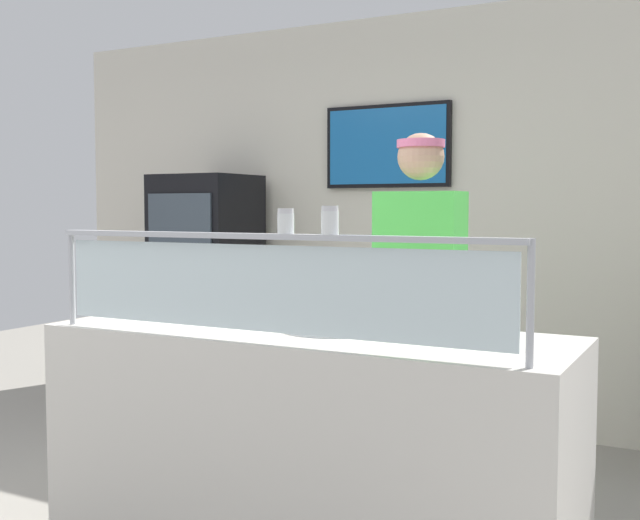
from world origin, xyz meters
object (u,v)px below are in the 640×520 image
Objects in this scene: pizza_tray at (338,325)px; drink_fridge at (207,293)px; worker_figure at (420,301)px; pepper_flake_shaker at (330,222)px; pizza_server at (331,320)px; parmesan_shaker at (286,223)px.

drink_fridge reaches higher than pizza_tray.
pepper_flake_shaker is at bearing -87.58° from worker_figure.
pizza_server is at bearing -42.85° from drink_fridge.
pepper_flake_shaker is 3.01m from drink_fridge.
pizza_server is 0.54m from parmesan_shaker.
parmesan_shaker reaches higher than pizza_server.
pizza_server is 2.57m from drink_fridge.
worker_figure is (0.14, 0.60, 0.02)m from pizza_server.
worker_figure reaches higher than parmesan_shaker.
worker_figure reaches higher than pizza_tray.
pepper_flake_shaker is at bearing -45.68° from drink_fridge.
worker_figure reaches higher than pizza_server.
pizza_server is at bearing 116.50° from pepper_flake_shaker.
pepper_flake_shaker is at bearing 0.00° from parmesan_shaker.
parmesan_shaker is 0.91× the size of pepper_flake_shaker.
pepper_flake_shaker is (0.17, -0.39, 0.41)m from pizza_tray.
parmesan_shaker is (0.01, -0.37, 0.39)m from pizza_server.
drink_fridge is (-2.03, 1.15, -0.18)m from worker_figure.
pizza_tray is at bearing -42.25° from drink_fridge.
pizza_tray is 4.72× the size of pepper_flake_shaker.
drink_fridge is at bearing 125.60° from pizza_server.
parmesan_shaker is 2.90m from drink_fridge.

